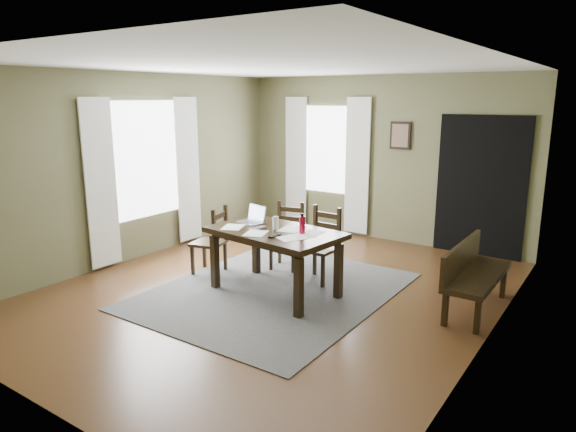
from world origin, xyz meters
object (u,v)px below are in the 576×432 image
Objects in this scene: chair_end at (212,241)px; chair_back_right at (321,246)px; bench at (472,271)px; water_bottle at (302,224)px; dining_table at (275,238)px; chair_back_left at (287,237)px; laptop at (253,218)px.

chair_back_right is (1.36, 0.59, 0.02)m from chair_end.
bench is at bearing 5.47° from chair_back_right.
water_bottle reaches higher than bench.
chair_back_right is at bearing 99.32° from chair_end.
chair_back_left is at bearing 122.29° from dining_table.
dining_table is 1.02m from chair_back_left.
chair_end is 0.79m from laptop.
water_bottle is (0.78, -0.84, 0.46)m from chair_back_left.
dining_table is at bearing 111.58° from bench.
chair_end is 1.05m from chair_back_left.
chair_end is 3.82× the size of water_bottle.
chair_end is at bearing -145.67° from chair_back_left.
chair_end is (-1.13, 0.11, -0.25)m from dining_table.
chair_end is 1.55m from water_bottle.
water_bottle is (1.48, -0.06, 0.45)m from chair_end.
water_bottle is (0.12, -0.65, 0.44)m from chair_back_right.
chair_end is 2.58× the size of laptop.
chair_back_left is at bearing 99.44° from laptop.
laptop is (-2.56, -0.67, 0.39)m from bench.
chair_back_left is (-0.42, 0.89, -0.25)m from dining_table.
chair_back_right is 1.88m from bench.
chair_end is at bearing -178.81° from dining_table.
bench is at bearing 88.42° from chair_end.
laptop is (-0.45, 0.17, 0.15)m from dining_table.
dining_table is 0.51m from laptop.
bench is 5.67× the size of water_bottle.
dining_table is at bearing 70.24° from chair_end.
bench is (1.88, 0.13, -0.01)m from chair_back_right.
bench is at bearing 28.36° from dining_table.
water_bottle reaches higher than laptop.
chair_back_right is (0.66, -0.19, 0.02)m from chair_back_left.
water_bottle is at bearing -77.90° from chair_back_right.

